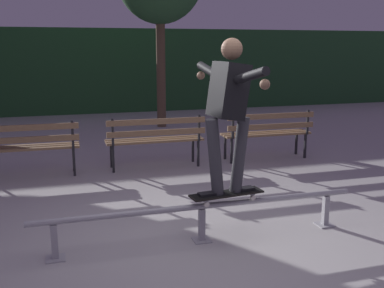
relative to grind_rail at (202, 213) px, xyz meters
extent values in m
plane|color=#ADAAA8|center=(0.00, -0.18, -0.31)|extent=(90.00, 90.00, 0.00)
cube|color=#234C28|center=(0.00, 10.16, 0.95)|extent=(24.00, 1.20, 2.51)
cylinder|color=#9E9EA3|center=(0.00, 0.00, 0.07)|extent=(3.42, 0.06, 0.06)
cube|color=#9E9EA3|center=(-1.45, 0.00, -0.13)|extent=(0.06, 0.06, 0.34)
cube|color=#9E9EA3|center=(-1.45, 0.00, -0.30)|extent=(0.18, 0.18, 0.01)
cube|color=#9E9EA3|center=(0.00, 0.00, -0.13)|extent=(0.06, 0.06, 0.34)
cube|color=#9E9EA3|center=(0.00, 0.00, -0.30)|extent=(0.18, 0.18, 0.01)
cube|color=#9E9EA3|center=(1.45, 0.00, -0.13)|extent=(0.06, 0.06, 0.34)
cube|color=#9E9EA3|center=(1.45, 0.00, -0.30)|extent=(0.18, 0.18, 0.01)
cube|color=black|center=(0.27, 0.00, 0.18)|extent=(0.80, 0.29, 0.02)
cube|color=black|center=(0.27, 0.00, 0.19)|extent=(0.78, 0.27, 0.00)
cube|color=#9E9EA3|center=(0.53, 0.03, 0.16)|extent=(0.07, 0.17, 0.02)
cube|color=#9E9EA3|center=(0.00, -0.03, 0.16)|extent=(0.07, 0.17, 0.02)
cylinder|color=beige|center=(0.54, -0.05, 0.12)|extent=(0.06, 0.04, 0.05)
cylinder|color=beige|center=(0.52, 0.11, 0.12)|extent=(0.06, 0.04, 0.05)
cylinder|color=beige|center=(0.01, -0.11, 0.12)|extent=(0.06, 0.04, 0.05)
cylinder|color=beige|center=(-0.01, 0.05, 0.12)|extent=(0.06, 0.04, 0.05)
cube|color=black|center=(0.45, 0.02, 0.20)|extent=(0.27, 0.13, 0.03)
cube|color=black|center=(0.09, -0.02, 0.20)|extent=(0.27, 0.13, 0.03)
cylinder|color=#333338|center=(0.41, 0.02, 0.58)|extent=(0.22, 0.15, 0.79)
cylinder|color=#333338|center=(0.13, -0.02, 0.58)|extent=(0.22, 0.15, 0.79)
cube|color=black|center=(0.27, 0.00, 1.24)|extent=(0.37, 0.39, 0.57)
cylinder|color=black|center=(0.31, -0.38, 1.40)|extent=(0.15, 0.61, 0.21)
cylinder|color=black|center=(0.22, 0.38, 1.40)|extent=(0.15, 0.61, 0.21)
sphere|color=brown|center=(0.34, -0.66, 1.35)|extent=(0.09, 0.09, 0.09)
sphere|color=brown|center=(0.19, 0.66, 1.35)|extent=(0.09, 0.09, 0.09)
sphere|color=brown|center=(0.30, 0.00, 1.64)|extent=(0.21, 0.21, 0.21)
cube|color=black|center=(-1.15, 3.18, -0.09)|extent=(0.04, 0.04, 0.44)
cube|color=black|center=(-1.16, 2.86, -0.09)|extent=(0.04, 0.04, 0.44)
cube|color=black|center=(-1.16, 2.82, 0.35)|extent=(0.04, 0.04, 0.44)
cube|color=brown|center=(-1.86, 3.16, 0.15)|extent=(1.60, 0.11, 0.04)
cube|color=brown|center=(-1.86, 3.02, 0.15)|extent=(1.60, 0.11, 0.04)
cube|color=brown|center=(-1.86, 2.88, 0.15)|extent=(1.60, 0.11, 0.04)
cube|color=brown|center=(-1.86, 2.81, 0.31)|extent=(1.60, 0.05, 0.09)
cube|color=brown|center=(-1.86, 2.81, 0.49)|extent=(1.60, 0.05, 0.09)
cube|color=black|center=(0.86, 3.18, -0.09)|extent=(0.04, 0.04, 0.44)
cube|color=black|center=(0.86, 2.86, -0.09)|extent=(0.04, 0.04, 0.44)
cube|color=black|center=(0.86, 2.82, 0.35)|extent=(0.04, 0.04, 0.44)
cube|color=black|center=(-0.55, 3.19, -0.09)|extent=(0.04, 0.04, 0.44)
cube|color=black|center=(-0.55, 2.87, -0.09)|extent=(0.04, 0.04, 0.44)
cube|color=black|center=(-0.55, 2.83, 0.35)|extent=(0.04, 0.04, 0.44)
cube|color=brown|center=(0.16, 3.16, 0.15)|extent=(1.60, 0.11, 0.04)
cube|color=brown|center=(0.15, 3.02, 0.15)|extent=(1.60, 0.11, 0.04)
cube|color=brown|center=(0.15, 2.88, 0.15)|extent=(1.60, 0.11, 0.04)
cube|color=brown|center=(0.15, 2.81, 0.31)|extent=(1.60, 0.05, 0.09)
cube|color=brown|center=(0.15, 2.81, 0.49)|extent=(1.60, 0.05, 0.09)
cube|color=black|center=(2.87, 3.18, -0.09)|extent=(0.04, 0.04, 0.44)
cube|color=black|center=(2.87, 2.86, -0.09)|extent=(0.04, 0.04, 0.44)
cube|color=black|center=(2.87, 2.82, 0.35)|extent=(0.04, 0.04, 0.44)
cube|color=black|center=(1.46, 3.19, -0.09)|extent=(0.04, 0.04, 0.44)
cube|color=black|center=(1.46, 2.87, -0.09)|extent=(0.04, 0.04, 0.44)
cube|color=black|center=(1.46, 2.83, 0.35)|extent=(0.04, 0.04, 0.44)
cube|color=brown|center=(2.17, 3.16, 0.15)|extent=(1.60, 0.11, 0.04)
cube|color=brown|center=(2.17, 3.02, 0.15)|extent=(1.60, 0.11, 0.04)
cube|color=brown|center=(2.16, 2.88, 0.15)|extent=(1.60, 0.11, 0.04)
cube|color=brown|center=(2.16, 2.81, 0.31)|extent=(1.60, 0.05, 0.09)
cube|color=brown|center=(2.16, 2.81, 0.49)|extent=(1.60, 0.05, 0.09)
cylinder|color=brown|center=(1.14, 6.82, 1.07)|extent=(0.22, 0.22, 2.76)
camera|label=1|loc=(-1.35, -4.15, 1.66)|focal=42.33mm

